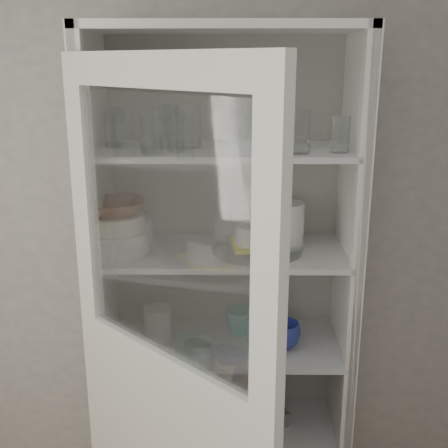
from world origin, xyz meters
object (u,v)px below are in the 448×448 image
at_px(grey_bowl_stack, 287,225).
at_px(goblet_3, 283,121).
at_px(white_ramekin, 257,234).
at_px(teal_jar, 258,326).
at_px(yellow_trivet, 257,244).
at_px(cream_bowl, 117,222).
at_px(plate_stack_back, 127,230).
at_px(mug_blue, 283,335).
at_px(glass_platter, 257,248).
at_px(white_canister, 158,322).
at_px(mug_white, 275,344).
at_px(goblet_1, 169,123).
at_px(cream_dish, 194,420).
at_px(plate_stack_front, 118,241).
at_px(cupboard_door, 168,416).
at_px(measuring_cups, 195,347).
at_px(goblet_2, 232,122).
at_px(terracotta_bowl, 116,207).
at_px(pantry_cabinet, 224,316).
at_px(tin_box, 261,417).
at_px(goblet_0, 117,124).
at_px(mug_teal, 240,322).

bearing_deg(grey_bowl_stack, goblet_3, 108.03).
distance_m(white_ramekin, teal_jar, 0.41).
bearing_deg(yellow_trivet, cream_bowl, -178.48).
relative_size(plate_stack_back, mug_blue, 1.55).
relative_size(glass_platter, white_canister, 2.60).
xyz_separation_m(mug_white, white_canister, (-0.48, 0.13, 0.03)).
bearing_deg(cream_bowl, goblet_1, 33.88).
bearing_deg(glass_platter, teal_jar, 73.60).
xyz_separation_m(goblet_3, mug_blue, (0.01, -0.15, -0.83)).
xyz_separation_m(glass_platter, cream_dish, (-0.26, -0.01, -0.77)).
relative_size(plate_stack_front, mug_blue, 1.80).
relative_size(cupboard_door, cream_bowl, 9.44).
xyz_separation_m(cupboard_door, cream_bowl, (-0.24, 0.50, 0.51)).
xyz_separation_m(plate_stack_front, mug_blue, (0.65, -0.02, -0.39)).
relative_size(goblet_3, glass_platter, 0.48).
xyz_separation_m(yellow_trivet, white_ramekin, (0.00, 0.00, 0.04)).
relative_size(white_ramekin, teal_jar, 1.45).
height_order(grey_bowl_stack, teal_jar, grey_bowl_stack).
bearing_deg(measuring_cups, goblet_2, 47.34).
bearing_deg(goblet_2, measuring_cups, -132.66).
distance_m(terracotta_bowl, glass_platter, 0.56).
height_order(yellow_trivet, teal_jar, yellow_trivet).
bearing_deg(pantry_cabinet, terracotta_bowl, -166.32).
bearing_deg(plate_stack_back, goblet_3, 0.50).
height_order(yellow_trivet, grey_bowl_stack, grey_bowl_stack).
relative_size(plate_stack_front, cream_bowl, 1.15).
bearing_deg(teal_jar, goblet_2, 153.09).
xyz_separation_m(grey_bowl_stack, tin_box, (-0.09, -0.03, -0.86)).
height_order(goblet_0, grey_bowl_stack, goblet_0).
bearing_deg(goblet_1, pantry_cabinet, -8.17).
distance_m(goblet_0, white_ramekin, 0.68).
height_order(goblet_2, plate_stack_back, goblet_2).
height_order(goblet_2, yellow_trivet, goblet_2).
bearing_deg(teal_jar, cream_bowl, -174.76).
bearing_deg(teal_jar, mug_teal, 147.80).
xyz_separation_m(goblet_3, tin_box, (-0.07, -0.09, -1.25)).
height_order(cupboard_door, plate_stack_front, cupboard_door).
relative_size(teal_jar, white_canister, 0.85).
xyz_separation_m(cupboard_door, white_canister, (-0.10, 0.56, 0.06)).
bearing_deg(cream_dish, glass_platter, 1.45).
distance_m(mug_teal, cream_dish, 0.47).
relative_size(white_canister, tin_box, 0.66).
xyz_separation_m(glass_platter, mug_white, (0.07, -0.08, -0.37)).
bearing_deg(cream_bowl, goblet_2, 13.49).
relative_size(goblet_0, goblet_2, 0.92).
bearing_deg(teal_jar, goblet_3, 44.50).
xyz_separation_m(plate_stack_front, grey_bowl_stack, (0.66, 0.07, 0.05)).
xyz_separation_m(pantry_cabinet, glass_platter, (0.13, -0.09, 0.33)).
height_order(yellow_trivet, mug_white, yellow_trivet).
distance_m(goblet_0, plate_stack_back, 0.43).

